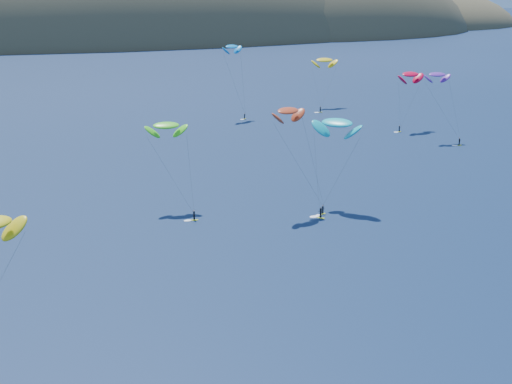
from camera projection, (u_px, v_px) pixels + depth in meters
name	position (u px, v px, depth m)	size (l,w,h in m)	color
island	(119.00, 46.00, 581.70)	(730.00, 300.00, 210.00)	#3D3526
kitesurfer_3	(166.00, 126.00, 142.63)	(8.44, 13.36, 19.13)	#B7C616
kitesurfer_4	(232.00, 47.00, 232.48)	(8.72, 9.29, 25.40)	#B7C616
kitesurfer_5	(337.00, 123.00, 143.14)	(12.04, 13.40, 20.14)	#B7C616
kitesurfer_6	(437.00, 75.00, 201.40)	(7.88, 11.75, 20.82)	#B7C616
kitesurfer_8	(411.00, 74.00, 215.85)	(10.70, 7.36, 19.47)	#B7C616
kitesurfer_9	(288.00, 111.00, 139.40)	(10.71, 9.01, 22.49)	#B7C616
kitesurfer_11	(324.00, 60.00, 254.28)	(11.82, 14.54, 19.11)	#B7C616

